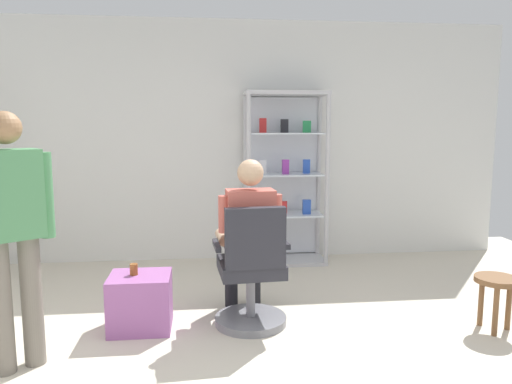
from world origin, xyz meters
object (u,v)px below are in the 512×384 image
seated_shopkeeper (248,232)px  standing_customer (11,225)px  office_chair (252,277)px  storage_crate (141,302)px  wooden_stool (496,288)px  display_cabinet_main (284,177)px  tea_glass (134,269)px

seated_shopkeeper → standing_customer: size_ratio=0.79×
office_chair → storage_crate: office_chair is taller
storage_crate → wooden_stool: 2.69m
display_cabinet_main → seated_shopkeeper: bearing=-108.9°
office_chair → seated_shopkeeper: bearing=94.1°
office_chair → storage_crate: bearing=176.1°
display_cabinet_main → seated_shopkeeper: 1.73m
storage_crate → tea_glass: (-0.04, 0.01, 0.25)m
storage_crate → standing_customer: (-0.69, -0.53, 0.72)m
office_chair → storage_crate: 0.87m
seated_shopkeeper → wooden_stool: seated_shopkeeper is taller
office_chair → wooden_stool: bearing=-8.1°
seated_shopkeeper → storage_crate: 0.98m
display_cabinet_main → tea_glass: size_ratio=22.28×
tea_glass → wooden_stool: bearing=-7.0°
office_chair → display_cabinet_main: bearing=73.0°
display_cabinet_main → standing_customer: display_cabinet_main is taller
tea_glass → seated_shopkeeper: bearing=6.0°
seated_shopkeeper → display_cabinet_main: bearing=71.1°
office_chair → seated_shopkeeper: seated_shopkeeper is taller
display_cabinet_main → tea_glass: display_cabinet_main is taller
office_chair → wooden_stool: (1.82, -0.26, -0.06)m
seated_shopkeeper → standing_customer: standing_customer is taller
storage_crate → standing_customer: standing_customer is taller
storage_crate → display_cabinet_main: bearing=51.2°
wooden_stool → seated_shopkeeper: bearing=167.0°
display_cabinet_main → seated_shopkeeper: (-0.56, -1.62, -0.25)m
storage_crate → tea_glass: tea_glass is taller
display_cabinet_main → office_chair: bearing=-107.0°
storage_crate → wooden_stool: bearing=-6.8°
standing_customer → wooden_stool: standing_customer is taller
display_cabinet_main → standing_customer: (-2.08, -2.26, -0.03)m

